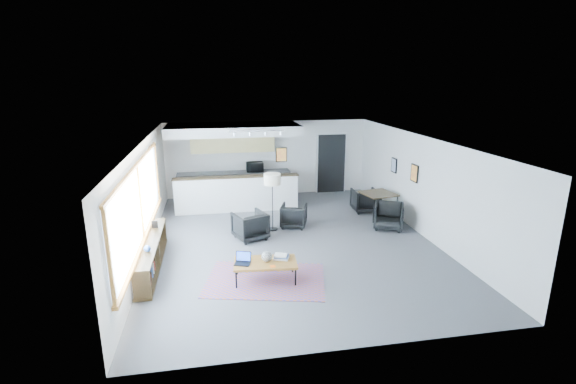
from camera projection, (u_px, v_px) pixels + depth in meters
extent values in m
cube|color=#4C4C4F|center=(291.00, 241.00, 10.71)|extent=(7.00, 9.00, 0.01)
cube|color=white|center=(292.00, 140.00, 10.01)|extent=(7.00, 9.00, 0.01)
cube|color=silver|center=(267.00, 158.00, 14.63)|extent=(7.00, 0.01, 2.60)
cube|color=silver|center=(349.00, 273.00, 6.09)|extent=(7.00, 0.01, 2.60)
cube|color=silver|center=(145.00, 199.00, 9.76)|extent=(0.01, 9.00, 2.60)
cube|color=silver|center=(422.00, 186.00, 10.97)|extent=(0.01, 9.00, 2.60)
cube|color=#8CBFFF|center=(139.00, 202.00, 8.86)|extent=(0.02, 5.80, 1.55)
cube|color=brown|center=(144.00, 237.00, 9.08)|extent=(0.10, 5.95, 0.06)
cube|color=brown|center=(137.00, 165.00, 8.65)|extent=(0.06, 5.95, 0.06)
cube|color=brown|center=(109.00, 258.00, 6.11)|extent=(0.06, 0.06, 1.60)
cube|color=brown|center=(140.00, 202.00, 8.86)|extent=(0.06, 0.06, 1.60)
cube|color=brown|center=(157.00, 172.00, 11.61)|extent=(0.06, 0.06, 1.60)
cube|color=#2E2110|center=(151.00, 242.00, 9.03)|extent=(0.35, 3.00, 0.05)
cube|color=#2E2110|center=(153.00, 266.00, 9.18)|extent=(0.35, 3.00, 0.05)
cube|color=#2E2110|center=(142.00, 286.00, 7.73)|extent=(0.33, 0.04, 0.55)
cube|color=#2E2110|center=(152.00, 254.00, 9.10)|extent=(0.33, 0.04, 0.55)
cube|color=#2E2110|center=(159.00, 231.00, 10.48)|extent=(0.33, 0.04, 0.55)
cube|color=#3359A5|center=(144.00, 289.00, 7.91)|extent=(0.18, 0.04, 0.20)
cube|color=silver|center=(145.00, 285.00, 8.07)|extent=(0.18, 0.04, 0.22)
cube|color=maroon|center=(146.00, 280.00, 8.23)|extent=(0.18, 0.04, 0.24)
cube|color=#2E2110|center=(147.00, 277.00, 8.40)|extent=(0.18, 0.04, 0.20)
cube|color=#3359A5|center=(148.00, 273.00, 8.56)|extent=(0.18, 0.04, 0.22)
cube|color=silver|center=(150.00, 269.00, 8.71)|extent=(0.18, 0.04, 0.24)
cube|color=maroon|center=(151.00, 266.00, 8.88)|extent=(0.18, 0.04, 0.20)
cube|color=#2E2110|center=(152.00, 262.00, 9.04)|extent=(0.18, 0.04, 0.22)
cube|color=#3359A5|center=(153.00, 259.00, 9.20)|extent=(0.18, 0.03, 0.24)
cube|color=silver|center=(154.00, 256.00, 9.36)|extent=(0.18, 0.03, 0.20)
cube|color=maroon|center=(155.00, 253.00, 9.52)|extent=(0.18, 0.03, 0.22)
cube|color=#2E2110|center=(155.00, 250.00, 9.68)|extent=(0.18, 0.04, 0.24)
cube|color=black|center=(155.00, 224.00, 9.75)|extent=(0.14, 0.02, 0.18)
sphere|color=#264C99|center=(147.00, 248.00, 8.44)|extent=(0.14, 0.14, 0.14)
cube|color=white|center=(237.00, 194.00, 12.92)|extent=(3.80, 0.25, 1.10)
cube|color=#2E2110|center=(237.00, 177.00, 12.77)|extent=(3.85, 0.32, 0.04)
cube|color=white|center=(235.00, 186.00, 14.32)|extent=(3.80, 0.60, 0.90)
cube|color=#2D2D2D|center=(234.00, 173.00, 14.19)|extent=(3.82, 0.62, 0.04)
cube|color=tan|center=(233.00, 142.00, 14.06)|extent=(2.80, 0.35, 0.70)
cube|color=white|center=(233.00, 129.00, 13.26)|extent=(4.20, 1.80, 0.30)
cube|color=black|center=(281.00, 155.00, 12.85)|extent=(0.35, 0.03, 0.45)
cube|color=orange|center=(281.00, 155.00, 12.83)|extent=(0.30, 0.01, 0.40)
cube|color=black|center=(331.00, 163.00, 15.02)|extent=(1.00, 0.12, 2.10)
cube|color=white|center=(317.00, 164.00, 14.94)|extent=(0.06, 0.10, 2.10)
cube|color=white|center=(345.00, 163.00, 15.12)|extent=(0.06, 0.10, 2.10)
cube|color=white|center=(332.00, 134.00, 14.74)|extent=(1.10, 0.10, 0.06)
cube|color=silver|center=(257.00, 131.00, 12.01)|extent=(1.60, 0.04, 0.04)
cylinder|color=silver|center=(234.00, 134.00, 11.92)|extent=(0.07, 0.07, 0.09)
cylinder|color=silver|center=(250.00, 134.00, 11.99)|extent=(0.07, 0.07, 0.09)
cylinder|color=silver|center=(265.00, 134.00, 12.07)|extent=(0.07, 0.07, 0.09)
cylinder|color=silver|center=(281.00, 133.00, 12.15)|extent=(0.07, 0.07, 0.09)
cube|color=black|center=(414.00, 173.00, 11.28)|extent=(0.03, 0.38, 0.48)
cube|color=orange|center=(414.00, 173.00, 11.27)|extent=(0.00, 0.32, 0.42)
cube|color=black|center=(394.00, 165.00, 12.52)|extent=(0.03, 0.34, 0.44)
cube|color=#859FC5|center=(394.00, 165.00, 12.52)|extent=(0.00, 0.28, 0.38)
cube|color=#653B4E|center=(266.00, 280.00, 8.64)|extent=(2.73, 2.16, 0.01)
cube|color=brown|center=(265.00, 263.00, 8.53)|extent=(1.34, 0.80, 0.05)
cube|color=black|center=(236.00, 280.00, 8.25)|extent=(0.03, 0.03, 0.37)
cube|color=black|center=(237.00, 267.00, 8.82)|extent=(0.03, 0.03, 0.37)
cube|color=black|center=(296.00, 277.00, 8.36)|extent=(0.03, 0.03, 0.37)
cube|color=black|center=(292.00, 265.00, 8.93)|extent=(0.03, 0.03, 0.37)
cube|color=black|center=(266.00, 271.00, 8.26)|extent=(1.22, 0.13, 0.03)
cube|color=black|center=(265.00, 258.00, 8.82)|extent=(1.22, 0.13, 0.03)
cube|color=black|center=(242.00, 264.00, 8.42)|extent=(0.37, 0.31, 0.02)
cube|color=black|center=(244.00, 256.00, 8.50)|extent=(0.31, 0.15, 0.21)
cube|color=blue|center=(243.00, 256.00, 8.49)|extent=(0.28, 0.13, 0.18)
sphere|color=gray|center=(267.00, 256.00, 8.51)|extent=(0.22, 0.22, 0.22)
cube|color=silver|center=(281.00, 258.00, 8.67)|extent=(0.37, 0.34, 0.04)
cube|color=#3359A5|center=(281.00, 256.00, 8.66)|extent=(0.34, 0.31, 0.03)
cube|color=silver|center=(281.00, 255.00, 8.64)|extent=(0.31, 0.28, 0.03)
cube|color=#E5590C|center=(273.00, 266.00, 8.31)|extent=(0.11, 0.11, 0.01)
imported|color=black|center=(250.00, 224.00, 10.75)|extent=(0.97, 0.95, 0.79)
imported|color=black|center=(294.00, 215.00, 11.64)|extent=(0.86, 0.83, 0.71)
cylinder|color=black|center=(273.00, 229.00, 11.49)|extent=(0.36, 0.36, 0.03)
cylinder|color=black|center=(273.00, 206.00, 11.31)|extent=(0.03, 0.03, 1.33)
cylinder|color=#F2E8C7|center=(272.00, 179.00, 11.11)|extent=(0.58, 0.58, 0.30)
cube|color=#2E2110|center=(378.00, 194.00, 12.33)|extent=(1.05, 1.05, 0.04)
cylinder|color=black|center=(374.00, 211.00, 11.93)|extent=(0.05, 0.05, 0.71)
cylinder|color=black|center=(359.00, 204.00, 12.64)|extent=(0.05, 0.05, 0.71)
cylinder|color=black|center=(397.00, 208.00, 12.22)|extent=(0.05, 0.05, 0.71)
cylinder|color=black|center=(381.00, 201.00, 12.92)|extent=(0.05, 0.05, 0.71)
imported|color=black|center=(389.00, 217.00, 11.50)|extent=(0.85, 0.83, 0.67)
imported|color=black|center=(365.00, 201.00, 13.02)|extent=(0.66, 0.62, 0.65)
imported|color=black|center=(255.00, 166.00, 14.26)|extent=(0.57, 0.32, 0.39)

